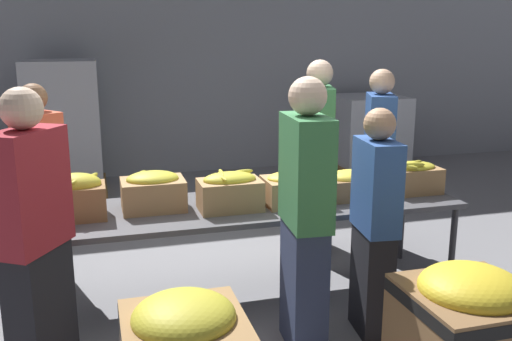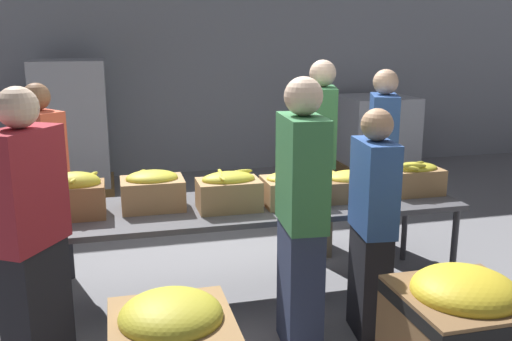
{
  "view_description": "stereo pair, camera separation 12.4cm",
  "coord_description": "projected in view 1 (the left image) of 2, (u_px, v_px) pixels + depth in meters",
  "views": [
    {
      "loc": [
        -1.13,
        -3.93,
        1.99
      ],
      "look_at": [
        0.04,
        0.15,
        0.97
      ],
      "focal_mm": 40.0,
      "sensor_mm": 36.0,
      "label": 1
    },
    {
      "loc": [
        -1.01,
        -3.97,
        1.99
      ],
      "look_at": [
        0.04,
        0.15,
        0.97
      ],
      "focal_mm": 40.0,
      "sensor_mm": 36.0,
      "label": 2
    }
  ],
  "objects": [
    {
      "name": "pallet_stack_1",
      "position": [
        64.0,
        130.0,
        7.07
      ],
      "size": [
        0.94,
        0.94,
        1.68
      ],
      "color": "olive",
      "rests_on": "ground_plane"
    },
    {
      "name": "pallet_stack_0",
      "position": [
        366.0,
        134.0,
        8.42
      ],
      "size": [
        1.07,
        1.07,
        1.1
      ],
      "color": "olive",
      "rests_on": "ground_plane"
    },
    {
      "name": "banana_box_2",
      "position": [
        230.0,
        191.0,
        4.09
      ],
      "size": [
        0.45,
        0.29,
        0.28
      ],
      "color": "tan",
      "rests_on": "sorting_table"
    },
    {
      "name": "banana_box_4",
      "position": [
        350.0,
        184.0,
        4.38
      ],
      "size": [
        0.45,
        0.3,
        0.23
      ],
      "color": "olive",
      "rests_on": "sorting_table"
    },
    {
      "name": "wall_back",
      "position": [
        173.0,
        33.0,
        7.94
      ],
      "size": [
        16.0,
        0.08,
        4.0
      ],
      "color": "#9399A3",
      "rests_on": "ground_plane"
    },
    {
      "name": "ground_plane",
      "position": [
        256.0,
        295.0,
        4.45
      ],
      "size": [
        30.0,
        30.0,
        0.0
      ],
      "primitive_type": "plane",
      "color": "gray"
    },
    {
      "name": "volunteer_4",
      "position": [
        318.0,
        159.0,
        5.19
      ],
      "size": [
        0.36,
        0.52,
        1.77
      ],
      "rotation": [
        0.0,
        0.0,
        -1.86
      ],
      "color": "#6B604C",
      "rests_on": "ground_plane"
    },
    {
      "name": "banana_box_3",
      "position": [
        294.0,
        187.0,
        4.23
      ],
      "size": [
        0.45,
        0.34,
        0.27
      ],
      "color": "tan",
      "rests_on": "sorting_table"
    },
    {
      "name": "banana_box_0",
      "position": [
        76.0,
        196.0,
        3.88
      ],
      "size": [
        0.39,
        0.29,
        0.32
      ],
      "color": "olive",
      "rests_on": "sorting_table"
    },
    {
      "name": "volunteer_2",
      "position": [
        41.0,
        186.0,
        4.56
      ],
      "size": [
        0.43,
        0.48,
        1.62
      ],
      "rotation": [
        0.0,
        0.0,
        -0.93
      ],
      "color": "black",
      "rests_on": "ground_plane"
    },
    {
      "name": "donation_bin_1",
      "position": [
        467.0,
        339.0,
        2.96
      ],
      "size": [
        0.64,
        0.64,
        0.84
      ],
      "color": "olive",
      "rests_on": "ground_plane"
    },
    {
      "name": "volunteer_5",
      "position": [
        375.0,
        225.0,
        3.74
      ],
      "size": [
        0.25,
        0.43,
        1.54
      ],
      "rotation": [
        0.0,
        0.0,
        1.45
      ],
      "color": "black",
      "rests_on": "ground_plane"
    },
    {
      "name": "banana_box_5",
      "position": [
        412.0,
        176.0,
        4.54
      ],
      "size": [
        0.43,
        0.3,
        0.27
      ],
      "color": "#A37A4C",
      "rests_on": "sorting_table"
    },
    {
      "name": "volunteer_3",
      "position": [
        378.0,
        162.0,
        5.25
      ],
      "size": [
        0.37,
        0.5,
        1.68
      ],
      "rotation": [
        0.0,
        0.0,
        -1.93
      ],
      "color": "black",
      "rests_on": "ground_plane"
    },
    {
      "name": "sorting_table",
      "position": [
        256.0,
        209.0,
        4.28
      ],
      "size": [
        3.05,
        0.88,
        0.75
      ],
      "color": "#4C4C51",
      "rests_on": "ground_plane"
    },
    {
      "name": "volunteer_1",
      "position": [
        305.0,
        218.0,
        3.55
      ],
      "size": [
        0.27,
        0.48,
        1.75
      ],
      "rotation": [
        0.0,
        0.0,
        1.5
      ],
      "color": "#2D3856",
      "rests_on": "ground_plane"
    },
    {
      "name": "banana_box_1",
      "position": [
        153.0,
        190.0,
        4.1
      ],
      "size": [
        0.45,
        0.33,
        0.28
      ],
      "color": "tan",
      "rests_on": "sorting_table"
    },
    {
      "name": "volunteer_0",
      "position": [
        34.0,
        241.0,
        3.2
      ],
      "size": [
        0.44,
        0.51,
        1.72
      ],
      "rotation": [
        0.0,
        0.0,
        1.02
      ],
      "color": "black",
      "rests_on": "ground_plane"
    }
  ]
}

